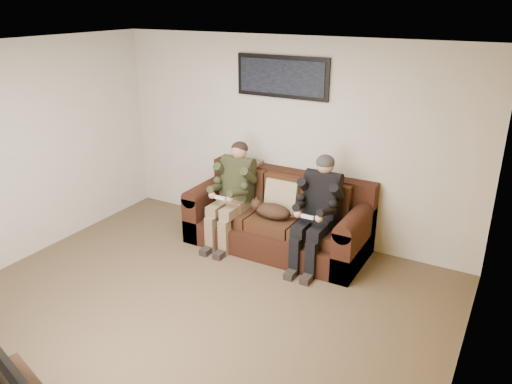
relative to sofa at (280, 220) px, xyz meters
The scene contains 14 objects.
floor 1.87m from the sofa, 93.16° to the right, with size 5.00×5.00×0.00m, color brown.
ceiling 2.90m from the sofa, 93.16° to the right, with size 5.00×5.00×0.00m, color silver.
wall_back 1.04m from the sofa, 103.60° to the left, with size 5.00×5.00×0.00m, color beige.
wall_left 3.32m from the sofa, 144.85° to the right, with size 4.50×4.50×0.00m, color beige.
wall_right 3.16m from the sofa, 37.36° to the right, with size 4.50×4.50×0.00m, color beige.
accent_wall_right 3.16m from the sofa, 37.48° to the right, with size 4.50×4.50×0.00m, color #A17310.
sofa is the anchor object (origin of this frame).
throw_pillow 0.31m from the sofa, 90.00° to the left, with size 0.43×0.12×0.41m, color tan.
throw_blanket 0.95m from the sofa, 157.51° to the left, with size 0.47×0.23×0.08m, color gray.
person_left 0.73m from the sofa, 161.98° to the right, with size 0.51×0.87×1.31m.
person_right 0.73m from the sofa, 17.99° to the right, with size 0.51×0.86×1.32m.
cat 0.29m from the sofa, 95.58° to the right, with size 0.66×0.26×0.24m.
framed_poster 1.80m from the sofa, 117.47° to the left, with size 1.25×0.05×0.52m.
television 3.80m from the sofa, 90.25° to the right, with size 0.99×0.13×0.57m, color black.
Camera 1 is at (2.69, -3.41, 3.02)m, focal length 35.00 mm.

